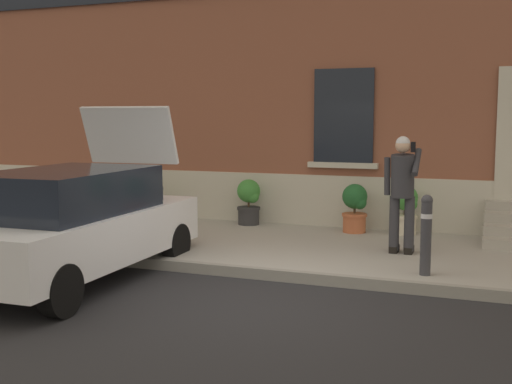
% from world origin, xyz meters
% --- Properties ---
extents(ground_plane, '(80.00, 80.00, 0.00)m').
position_xyz_m(ground_plane, '(0.00, 0.00, 0.00)').
color(ground_plane, '#232326').
extents(sidewalk, '(24.00, 3.60, 0.15)m').
position_xyz_m(sidewalk, '(0.00, 2.80, 0.07)').
color(sidewalk, '#99968E').
rests_on(sidewalk, ground).
extents(curb_edge, '(24.00, 0.12, 0.15)m').
position_xyz_m(curb_edge, '(0.00, 0.94, 0.07)').
color(curb_edge, gray).
rests_on(curb_edge, ground).
extents(building_facade, '(24.00, 1.52, 7.50)m').
position_xyz_m(building_facade, '(0.01, 5.29, 3.73)').
color(building_facade, brown).
rests_on(building_facade, ground).
extents(hatchback_car_white, '(1.89, 4.11, 2.34)m').
position_xyz_m(hatchback_car_white, '(-2.44, -0.07, 0.80)').
color(hatchback_car_white, white).
rests_on(hatchback_car_white, ground).
extents(bollard_near_person, '(0.15, 0.15, 1.04)m').
position_xyz_m(bollard_near_person, '(1.94, 1.35, 0.71)').
color(bollard_near_person, '#333338').
rests_on(bollard_near_person, sidewalk).
extents(bollard_far_left, '(0.15, 0.15, 1.04)m').
position_xyz_m(bollard_far_left, '(-1.96, 1.35, 0.71)').
color(bollard_far_left, '#333338').
rests_on(bollard_far_left, sidewalk).
extents(person_on_phone, '(0.51, 0.48, 1.75)m').
position_xyz_m(person_on_phone, '(1.45, 2.56, 1.15)').
color(person_on_phone, '#2D2D33').
rests_on(person_on_phone, sidewalk).
extents(planter_olive, '(0.44, 0.44, 0.86)m').
position_xyz_m(planter_olive, '(-3.70, 3.84, 0.61)').
color(planter_olive, '#606B38').
rests_on(planter_olive, sidewalk).
extents(planter_charcoal, '(0.44, 0.44, 0.86)m').
position_xyz_m(planter_charcoal, '(-1.65, 4.21, 0.61)').
color(planter_charcoal, '#2D2D30').
rests_on(planter_charcoal, sidewalk).
extents(planter_terracotta, '(0.44, 0.44, 0.86)m').
position_xyz_m(planter_terracotta, '(0.41, 4.10, 0.61)').
color(planter_terracotta, '#B25B38').
rests_on(planter_terracotta, sidewalk).
extents(planter_cream, '(0.44, 0.44, 0.86)m').
position_xyz_m(planter_cream, '(1.26, 4.22, 0.61)').
color(planter_cream, beige).
rests_on(planter_cream, sidewalk).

